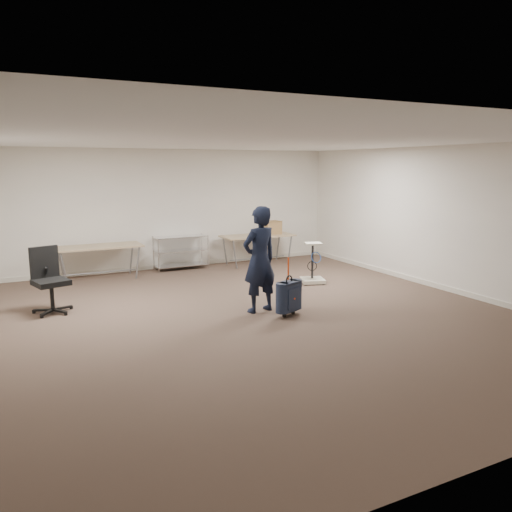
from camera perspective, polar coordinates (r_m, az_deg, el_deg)
ground at (r=8.18m, az=0.66°, el=-6.87°), size 9.00×9.00×0.00m
room_shell at (r=9.37m, az=-3.19°, el=-4.34°), size 8.00×9.00×9.00m
folding_table_left at (r=11.17m, az=-17.53°, el=0.86°), size 1.80×0.75×0.73m
folding_table_right at (r=12.32m, az=0.18°, el=2.17°), size 1.80×0.75×0.73m
wire_shelf at (r=11.88m, az=-8.59°, el=0.59°), size 1.22×0.47×0.80m
person at (r=8.23m, az=0.41°, el=-0.41°), size 0.71×0.54×1.77m
suitcase at (r=8.11m, az=3.78°, el=-4.62°), size 0.40×0.32×0.97m
office_chair at (r=8.98m, az=-22.41°, el=-3.91°), size 0.66×0.66×1.09m
equipment_cart at (r=10.46m, az=6.51°, el=-1.88°), size 0.59×0.59×0.85m
cardboard_box at (r=12.52m, az=1.78°, el=3.28°), size 0.46×0.36×0.32m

